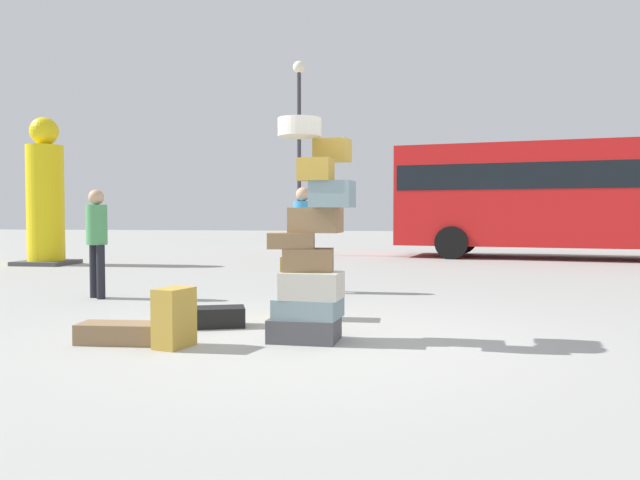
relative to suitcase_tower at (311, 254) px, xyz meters
name	(u,v)px	position (x,y,z in m)	size (l,w,h in m)	color
ground_plane	(313,340)	(0.01, 0.03, -0.84)	(80.00, 80.00, 0.00)	#9E9E99
suitcase_tower	(311,254)	(0.00, 0.00, 0.00)	(0.88, 0.72, 2.15)	#4C4C51
suitcase_tan_foreground_far	(294,287)	(-0.42, 1.24, -0.48)	(0.25, 0.35, 0.73)	#B28C33
suitcase_brown_upright_blue	(121,333)	(-1.76, -0.42, -0.75)	(0.79, 0.34, 0.19)	olive
suitcase_tan_behind_tower	(174,318)	(-1.18, -0.52, -0.57)	(0.24, 0.37, 0.55)	#B28C33
suitcase_black_white_trunk	(213,317)	(-1.17, 0.56, -0.74)	(0.67, 0.36, 0.21)	black
person_bearded_onlooker	(303,230)	(-0.77, 3.72, 0.14)	(0.30, 0.34, 1.65)	#3F334C
person_tourist_with_camera	(97,234)	(-3.60, 2.52, 0.10)	(0.30, 0.30, 1.58)	black
yellow_dummy_statue	(45,200)	(-7.94, 8.04, 0.73)	(1.22, 1.22, 3.57)	yellow
parked_bus	(569,192)	(5.11, 12.20, 0.99)	(9.59, 4.11, 3.15)	red
lamp_post	(299,128)	(-2.51, 12.41, 2.94)	(0.36, 0.36, 5.76)	#333338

